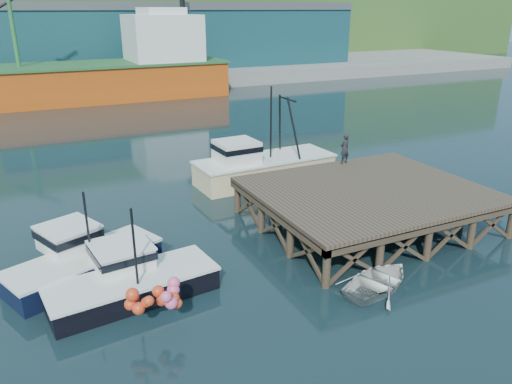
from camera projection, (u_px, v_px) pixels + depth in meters
ground at (278, 243)px, 25.59m from camera, size 300.00×300.00×0.00m
wharf at (370, 192)px, 27.00m from camera, size 12.00×10.00×2.62m
far_quay at (83, 73)px, 84.34m from camera, size 160.00×40.00×2.00m
warehouse_mid at (83, 41)px, 78.20m from camera, size 28.00×16.00×9.00m
warehouse_right at (255, 36)px, 90.45m from camera, size 30.00×16.00×9.00m
cargo_ship at (34, 77)px, 61.50m from camera, size 55.50×10.00×13.75m
hillside at (57, 9)px, 106.19m from camera, size 220.00×50.00×22.00m
boat_navy at (81, 258)px, 22.24m from camera, size 7.20×5.00×4.24m
boat_black at (130, 278)px, 20.70m from camera, size 7.13×5.95×4.26m
trawler at (262, 163)px, 34.24m from camera, size 9.85×3.89×6.50m
dinghy at (379, 281)px, 21.27m from camera, size 4.47×3.77×0.79m
dockworker at (345, 149)px, 31.09m from camera, size 0.78×0.60×1.92m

